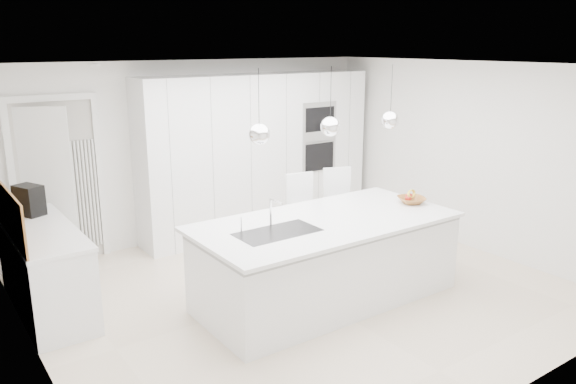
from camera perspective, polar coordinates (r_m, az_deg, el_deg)
floor at (r=6.45m, az=1.56°, el=-10.06°), size 5.50×5.50×0.00m
wall_back at (r=8.12m, az=-9.00°, el=4.29°), size 5.50×0.00×5.50m
wall_left at (r=4.96m, az=-24.78°, el=-3.76°), size 0.00×5.00×5.00m
ceiling at (r=5.85m, az=1.74°, el=12.74°), size 5.50×5.50×0.00m
tall_cabinets at (r=8.26m, az=-3.07°, el=3.93°), size 3.60×0.60×2.30m
oven_stack at (r=8.49m, az=3.21°, el=5.59°), size 0.62×0.04×1.05m
doorway_frame at (r=7.51m, az=-22.26°, el=0.72°), size 1.11×0.08×2.13m
hallway_door at (r=7.42m, az=-24.03°, el=0.21°), size 0.76×0.38×2.00m
radiator at (r=7.61m, az=-19.79°, el=-0.22°), size 0.32×0.04×1.40m
left_base_cabinets at (r=6.39m, az=-23.42°, el=-7.38°), size 0.60×1.80×0.86m
left_worktop at (r=6.25m, az=-23.85°, el=-3.55°), size 0.62×1.82×0.04m
oak_backsplash at (r=6.13m, az=-26.73°, el=-1.57°), size 0.02×1.80×0.50m
island_base at (r=6.12m, az=4.04°, el=-7.13°), size 2.80×1.20×0.86m
island_worktop at (r=6.00m, az=3.82°, el=-2.99°), size 2.84×1.40×0.04m
island_sink at (r=5.61m, az=-1.06°, el=-4.89°), size 0.84×0.44×0.18m
island_tap at (r=5.73m, az=-1.78°, el=-2.07°), size 0.02×0.02×0.30m
pendant_left at (r=5.24m, az=-2.94°, el=5.87°), size 0.20×0.20×0.20m
pendant_mid at (r=5.73m, az=4.31°, el=6.63°), size 0.20×0.20×0.20m
pendant_right at (r=6.30m, az=10.34°, el=7.18°), size 0.20×0.20×0.20m
fruit_bowl at (r=6.73m, az=12.43°, el=-0.81°), size 0.41×0.41×0.08m
espresso_machine at (r=6.72m, az=-24.81°, el=-0.76°), size 0.31×0.36×0.33m
bar_stool_left at (r=6.94m, az=1.87°, el=-3.05°), size 0.47×0.59×1.16m
bar_stool_right at (r=7.28m, az=5.66°, el=-2.26°), size 0.55×0.63×1.16m
apple_a at (r=6.74m, az=12.18°, el=-0.46°), size 0.09×0.09×0.09m
apple_b at (r=6.69m, az=12.10°, el=-0.64°), size 0.07×0.07×0.07m
banana_bunch at (r=6.74m, az=12.42°, el=-0.17°), size 0.22×0.16×0.20m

